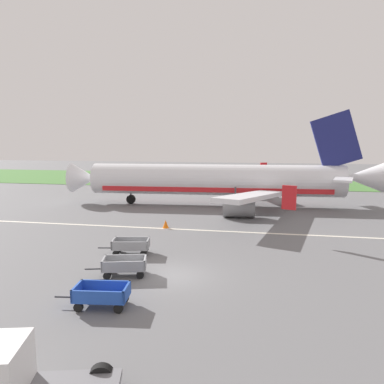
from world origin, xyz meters
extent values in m
plane|color=slate|center=(0.00, 0.00, 0.00)|extent=(220.00, 220.00, 0.00)
cube|color=#477A38|center=(0.00, 53.53, 0.03)|extent=(220.00, 28.00, 0.06)
cube|color=silver|center=(0.00, 10.97, 0.01)|extent=(120.00, 0.36, 0.01)
cylinder|color=silver|center=(-0.51, 23.47, 3.15)|extent=(30.17, 5.47, 3.70)
cube|color=red|center=(-0.51, 23.47, 2.13)|extent=(27.16, 5.11, 0.56)
cone|color=silver|center=(-16.98, 22.50, 3.15)|extent=(3.41, 3.81, 3.63)
cone|color=silver|center=(16.61, 24.49, 3.65)|extent=(4.70, 3.78, 3.52)
cube|color=silver|center=(4.10, 15.38, 2.48)|extent=(6.61, 13.15, 1.35)
cube|color=red|center=(7.11, 9.05, 3.43)|extent=(1.11, 0.54, 1.90)
cylinder|color=gray|center=(2.78, 16.87, 1.13)|extent=(3.32, 2.29, 2.10)
cube|color=silver|center=(3.11, 32.05, 2.48)|extent=(7.92, 12.86, 1.35)
cube|color=red|center=(5.35, 38.70, 3.43)|extent=(1.08, 0.65, 1.90)
cylinder|color=gray|center=(1.98, 30.42, 1.13)|extent=(3.32, 2.29, 2.10)
cube|color=navy|center=(13.27, 24.29, 7.90)|extent=(5.99, 0.71, 6.88)
cube|color=silver|center=(13.65, 21.11, 3.75)|extent=(3.05, 5.49, 0.24)
cube|color=silver|center=(13.28, 27.50, 3.75)|extent=(3.57, 5.50, 0.24)
cylinder|color=#4C4C51|center=(-10.99, 22.85, 1.57)|extent=(0.20, 0.20, 2.04)
cylinder|color=black|center=(-10.99, 22.85, 0.55)|extent=(1.12, 0.51, 1.10)
cylinder|color=#4C4C51|center=(2.12, 21.43, 1.57)|extent=(0.20, 0.20, 2.04)
cylinder|color=black|center=(2.12, 21.43, 0.55)|extent=(1.12, 0.51, 1.10)
cylinder|color=#4C4C51|center=(1.85, 25.82, 1.57)|extent=(0.20, 0.20, 2.04)
cylinder|color=black|center=(1.85, 25.82, 0.55)|extent=(1.12, 0.51, 1.10)
cube|color=#234CB2|center=(-2.41, -4.63, 0.48)|extent=(2.65, 1.69, 0.08)
cube|color=#234CB2|center=(-2.33, -5.27, 0.80)|extent=(2.49, 0.40, 0.55)
cube|color=#234CB2|center=(-2.49, -3.98, 0.80)|extent=(2.49, 0.40, 0.55)
cube|color=#234CB2|center=(-3.60, -4.77, 0.80)|extent=(0.27, 1.40, 0.55)
cube|color=#234CB2|center=(-1.22, -4.48, 0.80)|extent=(0.27, 1.40, 0.55)
cylinder|color=#2D2D33|center=(-4.20, -4.84, 0.44)|extent=(1.00, 0.20, 0.08)
cylinder|color=black|center=(-3.27, -5.29, 0.22)|extent=(0.46, 0.21, 0.44)
cylinder|color=black|center=(-3.41, -4.18, 0.22)|extent=(0.46, 0.21, 0.44)
cylinder|color=black|center=(-1.41, -5.07, 0.22)|extent=(0.46, 0.21, 0.44)
cylinder|color=black|center=(-1.54, -3.96, 0.22)|extent=(0.46, 0.21, 0.44)
cube|color=gray|center=(-2.83, -0.56, 0.48)|extent=(2.77, 1.98, 0.08)
cube|color=gray|center=(-2.67, -1.19, 0.80)|extent=(2.45, 0.72, 0.55)
cube|color=gray|center=(-2.99, 0.07, 0.80)|extent=(2.45, 0.72, 0.55)
cube|color=gray|center=(-3.99, -0.86, 0.80)|extent=(0.45, 1.38, 0.55)
cube|color=gray|center=(-1.67, -0.26, 0.80)|extent=(0.45, 1.38, 0.55)
cylinder|color=#2D2D33|center=(-4.57, -1.01, 0.44)|extent=(0.99, 0.33, 0.08)
cylinder|color=black|center=(-3.60, -1.34, 0.22)|extent=(0.47, 0.27, 0.44)
cylinder|color=black|center=(-3.88, -0.26, 0.22)|extent=(0.47, 0.27, 0.44)
cylinder|color=black|center=(-1.78, -0.87, 0.22)|extent=(0.47, 0.27, 0.44)
cylinder|color=black|center=(-2.06, 0.21, 0.22)|extent=(0.47, 0.27, 0.44)
cube|color=gray|center=(-3.87, 3.36, 0.48)|extent=(2.70, 1.81, 0.08)
cube|color=gray|center=(-3.76, 2.72, 0.80)|extent=(2.48, 0.53, 0.55)
cube|color=gray|center=(-3.99, 4.00, 0.80)|extent=(2.48, 0.53, 0.55)
cube|color=gray|center=(-5.06, 3.16, 0.80)|extent=(0.34, 1.40, 0.55)
cube|color=gray|center=(-2.69, 3.57, 0.80)|extent=(0.34, 1.40, 0.55)
cylinder|color=#2D2D33|center=(-5.65, 3.05, 0.44)|extent=(1.00, 0.25, 0.08)
cylinder|color=black|center=(-4.70, 2.65, 0.22)|extent=(0.46, 0.23, 0.44)
cylinder|color=black|center=(-4.89, 3.75, 0.22)|extent=(0.46, 0.23, 0.44)
cylinder|color=black|center=(-2.85, 2.97, 0.22)|extent=(0.46, 0.23, 0.44)
cylinder|color=black|center=(-3.05, 4.07, 0.22)|extent=(0.46, 0.23, 0.44)
cylinder|color=black|center=(-2.78, -10.72, 0.40)|extent=(0.85, 0.49, 0.80)
cylinder|color=black|center=(0.01, -10.00, 0.40)|extent=(0.85, 0.49, 0.80)
cone|color=orange|center=(-3.45, 11.20, 0.37)|extent=(0.56, 0.56, 0.74)
camera|label=1|loc=(4.82, -19.96, 7.87)|focal=34.09mm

